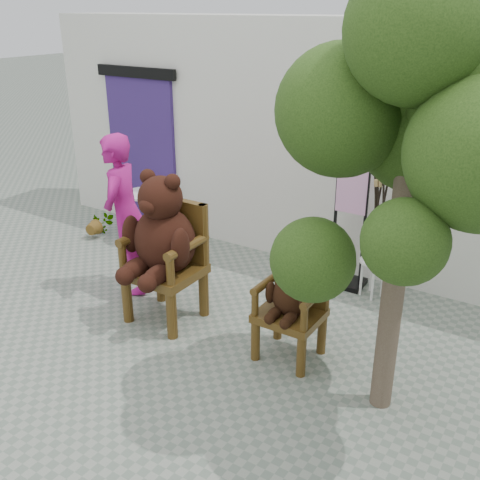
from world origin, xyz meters
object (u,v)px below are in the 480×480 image
Objects in this scene: person at (127,215)px; cafe_table at (147,211)px; display_stand at (348,239)px; stool_bucket at (375,245)px; chair_small at (292,297)px; chair_big at (163,239)px; tree at (426,106)px.

person reaches higher than cafe_table.
display_stand reaches higher than stool_bucket.
chair_big is at bearing -176.05° from chair_small.
chair_big reaches higher than cafe_table.
chair_big is at bearing 178.96° from tree.
person is at bearing 173.80° from tree.
tree reaches higher than chair_small.
chair_big is 2.36m from stool_bucket.
tree is at bearing -21.23° from cafe_table.
person is at bearing 158.46° from chair_big.
display_stand is at bearing 4.22° from cafe_table.
chair_big is at bearing -43.70° from cafe_table.
stool_bucket is at bearing 115.27° from tree.
stool_bucket reaches higher than chair_small.
chair_big reaches higher than stool_bucket.
cafe_table is at bearing 136.30° from chair_big.
chair_big is at bearing 47.28° from person.
cafe_table is 3.29m from stool_bucket.
tree is (2.47, -0.04, 1.57)m from chair_big.
person is at bearing -55.99° from cafe_table.
chair_big is 1.47m from chair_small.
chair_small reaches higher than cafe_table.
display_stand is 2.86m from tree.
display_stand reaches higher than cafe_table.
chair_small is 1.66m from display_stand.
cafe_table is 4.83m from tree.
display_stand is (2.92, 0.22, 0.14)m from cafe_table.
chair_big is 1.56× the size of chair_small.
chair_small is 0.57× the size of person.
chair_small is 0.71× the size of stool_bucket.
display_stand is at bearing 94.61° from chair_small.
cafe_table is (-1.61, 1.54, -0.47)m from chair_big.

